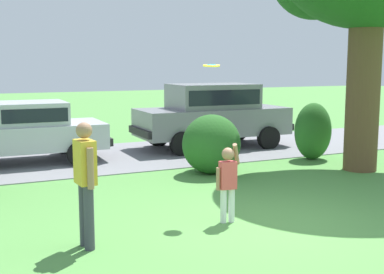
{
  "coord_description": "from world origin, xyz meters",
  "views": [
    {
      "loc": [
        -4.47,
        -6.4,
        2.51
      ],
      "look_at": [
        -0.31,
        2.51,
        1.1
      ],
      "focal_mm": 47.77,
      "sensor_mm": 36.0,
      "label": 1
    }
  ],
  "objects_px": {
    "parked_sedan": "(23,130)",
    "adult_onlooker": "(85,178)",
    "parked_suv": "(212,112)",
    "child_thrower": "(228,178)",
    "frisbee": "(212,66)"
  },
  "relations": [
    {
      "from": "parked_sedan",
      "to": "adult_onlooker",
      "type": "xyz_separation_m",
      "value": [
        0.01,
        -6.68,
        0.13
      ]
    },
    {
      "from": "parked_sedan",
      "to": "adult_onlooker",
      "type": "bearing_deg",
      "value": -89.9
    },
    {
      "from": "parked_sedan",
      "to": "parked_suv",
      "type": "distance_m",
      "value": 5.47
    },
    {
      "from": "adult_onlooker",
      "to": "parked_suv",
      "type": "bearing_deg",
      "value": 51.3
    },
    {
      "from": "child_thrower",
      "to": "frisbee",
      "type": "bearing_deg",
      "value": 87.22
    },
    {
      "from": "frisbee",
      "to": "adult_onlooker",
      "type": "relative_size",
      "value": 0.16
    },
    {
      "from": "parked_suv",
      "to": "child_thrower",
      "type": "xyz_separation_m",
      "value": [
        -3.15,
        -6.64,
        -0.36
      ]
    },
    {
      "from": "adult_onlooker",
      "to": "child_thrower",
      "type": "bearing_deg",
      "value": 4.32
    },
    {
      "from": "parked_sedan",
      "to": "frisbee",
      "type": "height_order",
      "value": "frisbee"
    },
    {
      "from": "child_thrower",
      "to": "frisbee",
      "type": "xyz_separation_m",
      "value": [
        0.03,
        0.64,
        1.77
      ]
    },
    {
      "from": "adult_onlooker",
      "to": "parked_sedan",
      "type": "bearing_deg",
      "value": 90.1
    },
    {
      "from": "parked_sedan",
      "to": "frisbee",
      "type": "distance_m",
      "value": 6.53
    },
    {
      "from": "parked_suv",
      "to": "child_thrower",
      "type": "bearing_deg",
      "value": -115.42
    },
    {
      "from": "parked_sedan",
      "to": "parked_suv",
      "type": "height_order",
      "value": "parked_suv"
    },
    {
      "from": "parked_sedan",
      "to": "parked_suv",
      "type": "bearing_deg",
      "value": 1.33
    }
  ]
}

